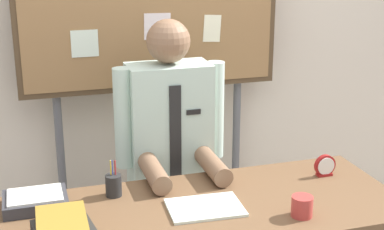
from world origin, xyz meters
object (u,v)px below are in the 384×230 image
(desk, at_px, (203,227))
(coffee_mug, at_px, (302,206))
(open_notebook, at_px, (206,207))
(desk_clock, at_px, (325,166))
(paper_tray, at_px, (35,201))
(pen_holder, at_px, (114,185))
(person, at_px, (170,171))

(desk, relative_size, coffee_mug, 19.47)
(desk, distance_m, open_notebook, 0.10)
(desk_clock, relative_size, paper_tray, 0.39)
(coffee_mug, bearing_deg, pen_holder, 149.46)
(person, relative_size, open_notebook, 4.70)
(desk, bearing_deg, open_notebook, -79.23)
(coffee_mug, bearing_deg, person, 115.68)
(desk, bearing_deg, paper_tray, 163.13)
(desk, height_order, paper_tray, paper_tray)
(desk, bearing_deg, coffee_mug, -28.67)
(pen_holder, bearing_deg, desk_clock, -4.36)
(person, bearing_deg, coffee_mug, -64.32)
(desk_clock, relative_size, coffee_mug, 1.18)
(desk_clock, xyz_separation_m, pen_holder, (-0.98, 0.07, 0.00))
(desk, distance_m, pen_holder, 0.43)
(open_notebook, bearing_deg, desk, 100.77)
(desk_clock, distance_m, pen_holder, 0.98)
(person, height_order, pen_holder, person)
(open_notebook, height_order, pen_holder, pen_holder)
(coffee_mug, relative_size, paper_tray, 0.33)
(desk, distance_m, person, 0.54)
(person, bearing_deg, paper_tray, -153.24)
(paper_tray, bearing_deg, open_notebook, -18.34)
(open_notebook, xyz_separation_m, paper_tray, (-0.67, 0.22, 0.02))
(person, distance_m, desk_clock, 0.76)
(desk_clock, height_order, coffee_mug, desk_clock)
(person, height_order, open_notebook, person)
(coffee_mug, relative_size, pen_holder, 0.54)
(desk, relative_size, open_notebook, 5.55)
(person, distance_m, open_notebook, 0.56)
(open_notebook, bearing_deg, paper_tray, 161.66)
(coffee_mug, distance_m, paper_tray, 1.09)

